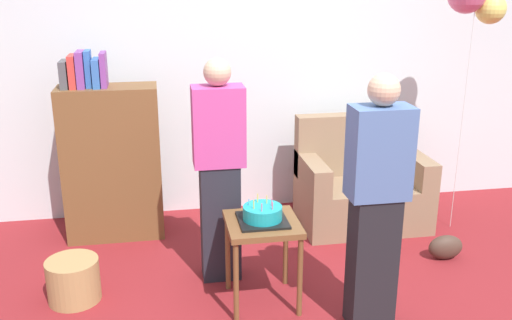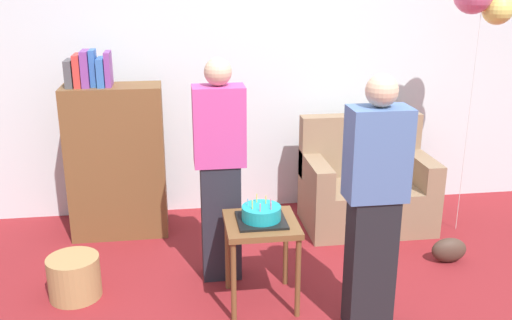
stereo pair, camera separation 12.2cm
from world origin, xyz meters
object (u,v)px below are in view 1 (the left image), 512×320
bookshelf (111,159)px  birthday_cake (263,214)px  side_table (262,234)px  couch (361,187)px  person_blowing_candles (219,171)px  person_holding_cake (376,204)px  handbag (445,247)px  wicker_basket (73,280)px

bookshelf → birthday_cake: bearing=-50.5°
side_table → couch: bearing=46.3°
bookshelf → person_blowing_candles: bearing=-46.9°
birthday_cake → side_table: bearing=23.0°
person_holding_cake → handbag: 1.38m
handbag → side_table: bearing=-166.9°
person_blowing_candles → person_holding_cake: 1.16m
person_blowing_candles → wicker_basket: (-1.04, -0.16, -0.68)m
couch → bookshelf: 2.19m
bookshelf → person_holding_cake: person_holding_cake is taller
side_table → handbag: bearing=13.1°
person_blowing_candles → wicker_basket: 1.26m
birthday_cake → wicker_basket: size_ratio=0.89×
person_holding_cake → couch: bearing=-91.7°
person_blowing_candles → handbag: (1.78, -0.04, -0.73)m
birthday_cake → person_holding_cake: 0.75m
side_table → person_blowing_candles: (-0.24, 0.40, 0.32)m
bookshelf → person_holding_cake: bearing=-44.3°
person_blowing_candles → bookshelf: bearing=116.7°
birthday_cake → handbag: 1.68m
bookshelf → wicker_basket: bearing=-102.7°
handbag → person_holding_cake: bearing=-141.3°
person_holding_cake → side_table: bearing=-14.6°
bookshelf → side_table: 1.66m
bookshelf → side_table: bookshelf is taller
bookshelf → side_table: bearing=-50.5°
couch → birthday_cake: bearing=-133.7°
person_blowing_candles → handbag: person_blowing_candles is taller
person_blowing_candles → wicker_basket: size_ratio=4.53×
birthday_cake → handbag: bearing=13.1°
person_holding_cake → wicker_basket: bearing=-2.1°
side_table → wicker_basket: size_ratio=1.68×
bookshelf → handbag: (2.59, -0.91, -0.59)m
couch → birthday_cake: (-1.12, -1.17, 0.31)m
side_table → wicker_basket: side_table is taller
person_holding_cake → handbag: (0.91, 0.73, -0.73)m
person_holding_cake → wicker_basket: 2.12m
side_table → bookshelf: bearing=129.5°
couch → person_blowing_candles: bearing=-150.6°
couch → birthday_cake: 1.64m
bookshelf → wicker_basket: size_ratio=4.42×
wicker_basket → birthday_cake: bearing=-10.9°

